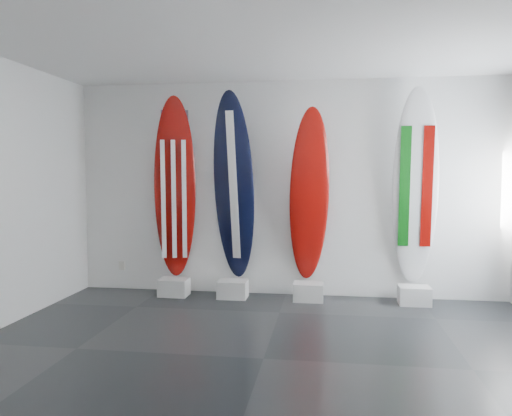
% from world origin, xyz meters
% --- Properties ---
extents(floor, '(6.00, 6.00, 0.00)m').
position_xyz_m(floor, '(0.00, 0.00, 0.00)').
color(floor, black).
rests_on(floor, ground).
extents(ceiling, '(6.00, 6.00, 0.00)m').
position_xyz_m(ceiling, '(0.00, 0.00, 3.00)').
color(ceiling, white).
rests_on(ceiling, wall_back).
extents(wall_back, '(6.00, 0.00, 6.00)m').
position_xyz_m(wall_back, '(0.00, 2.50, 1.50)').
color(wall_back, white).
rests_on(wall_back, ground).
extents(wall_front, '(6.00, 0.00, 6.00)m').
position_xyz_m(wall_front, '(0.00, -2.50, 1.50)').
color(wall_front, white).
rests_on(wall_front, ground).
extents(display_block_usa, '(0.40, 0.30, 0.24)m').
position_xyz_m(display_block_usa, '(-1.55, 2.18, 0.12)').
color(display_block_usa, silver).
rests_on(display_block_usa, floor).
extents(surfboard_usa, '(0.63, 0.43, 2.55)m').
position_xyz_m(surfboard_usa, '(-1.55, 2.28, 1.51)').
color(surfboard_usa, maroon).
rests_on(surfboard_usa, display_block_usa).
extents(display_block_navy, '(0.40, 0.30, 0.24)m').
position_xyz_m(display_block_navy, '(-0.71, 2.18, 0.12)').
color(display_block_navy, silver).
rests_on(display_block_navy, floor).
extents(surfboard_navy, '(0.66, 0.52, 2.60)m').
position_xyz_m(surfboard_navy, '(-0.71, 2.28, 1.54)').
color(surfboard_navy, black).
rests_on(surfboard_navy, display_block_navy).
extents(display_block_swiss, '(0.40, 0.30, 0.24)m').
position_xyz_m(display_block_swiss, '(0.33, 2.18, 0.12)').
color(display_block_swiss, silver).
rests_on(display_block_swiss, floor).
extents(surfboard_swiss, '(0.62, 0.58, 2.36)m').
position_xyz_m(surfboard_swiss, '(0.33, 2.28, 1.41)').
color(surfboard_swiss, maroon).
rests_on(surfboard_swiss, display_block_swiss).
extents(display_block_italy, '(0.40, 0.30, 0.24)m').
position_xyz_m(display_block_italy, '(1.71, 2.18, 0.12)').
color(display_block_italy, silver).
rests_on(display_block_italy, floor).
extents(surfboard_italy, '(0.61, 0.39, 2.60)m').
position_xyz_m(surfboard_italy, '(1.71, 2.28, 1.53)').
color(surfboard_italy, white).
rests_on(surfboard_italy, display_block_italy).
extents(wall_outlet, '(0.09, 0.02, 0.13)m').
position_xyz_m(wall_outlet, '(-2.45, 2.48, 0.35)').
color(wall_outlet, silver).
rests_on(wall_outlet, wall_back).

